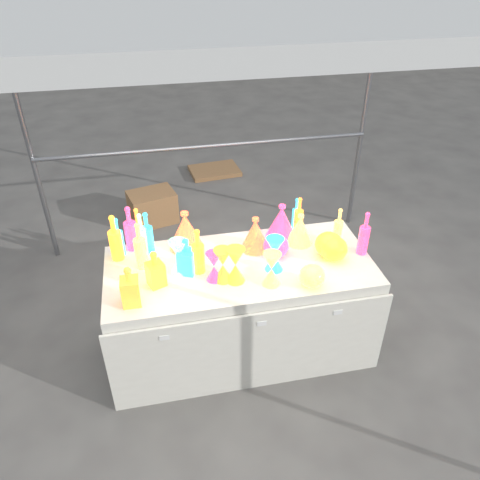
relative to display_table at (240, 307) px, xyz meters
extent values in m
plane|color=slate|center=(0.00, 0.01, -0.37)|extent=(80.00, 80.00, 0.00)
cylinder|color=gray|center=(-1.50, 1.51, 0.83)|extent=(0.04, 0.04, 2.40)
cylinder|color=gray|center=(1.50, 1.51, 0.83)|extent=(0.04, 0.04, 2.40)
cylinder|color=gray|center=(0.00, 1.48, 0.63)|extent=(3.00, 0.04, 0.04)
cube|color=white|center=(0.00, 0.01, 0.00)|extent=(1.80, 0.80, 0.75)
cube|color=white|center=(0.00, -0.41, -0.04)|extent=(1.84, 0.02, 0.68)
cube|color=white|center=(-0.55, -0.42, 0.23)|extent=(0.06, 0.00, 0.03)
cube|color=white|center=(0.05, -0.42, 0.23)|extent=(0.06, 0.00, 0.03)
cube|color=white|center=(0.55, -0.42, 0.23)|extent=(0.06, 0.00, 0.03)
cube|color=#986C44|center=(-0.55, 1.95, -0.20)|extent=(0.54, 0.45, 0.34)
cube|color=#986C44|center=(0.28, 3.00, -0.35)|extent=(0.66, 0.50, 0.05)
camera|label=1|loc=(-0.51, -2.46, 2.27)|focal=35.00mm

